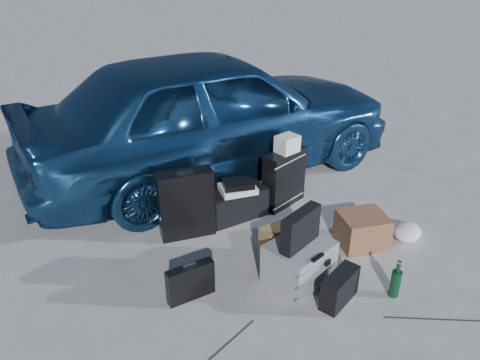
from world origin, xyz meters
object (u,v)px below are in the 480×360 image
duffel_bag (237,204)px  cardboard_box (362,230)px  suitcase_right (284,178)px  green_bottle (396,279)px  suitcase_left (186,204)px  briefcase (190,282)px  pelican_case (299,262)px  car (213,113)px

duffel_bag → cardboard_box: size_ratio=1.48×
suitcase_right → green_bottle: 1.75m
suitcase_left → cardboard_box: 1.74m
suitcase_right → cardboard_box: 1.07m
briefcase → suitcase_right: suitcase_right is taller
suitcase_left → pelican_case: bearing=-53.8°
green_bottle → suitcase_left: bearing=121.5°
pelican_case → cardboard_box: 0.87m
briefcase → suitcase_left: 0.97m
green_bottle → pelican_case: bearing=134.1°
green_bottle → car: bearing=92.6°
briefcase → green_bottle: 1.71m
car → green_bottle: car is taller
suitcase_right → duffel_bag: (-0.60, 0.02, -0.16)m
suitcase_left → duffel_bag: bearing=14.0°
suitcase_left → suitcase_right: bearing=12.3°
car → green_bottle: 2.95m
suitcase_left → green_bottle: suitcase_left is taller
duffel_bag → car: bearing=73.5°
pelican_case → briefcase: size_ratio=1.29×
pelican_case → green_bottle: pelican_case is taller
suitcase_left → duffel_bag: suitcase_left is taller
pelican_case → duffel_bag: (0.09, 1.18, -0.03)m
pelican_case → duffel_bag: pelican_case is taller
cardboard_box → green_bottle: (-0.30, -0.69, 0.01)m
cardboard_box → pelican_case: bearing=-172.6°
cardboard_box → green_bottle: 0.76m
suitcase_right → car: bearing=87.3°
briefcase → green_bottle: (1.46, -0.88, 0.01)m
pelican_case → suitcase_left: bearing=100.7°
briefcase → green_bottle: bearing=-29.9°
suitcase_left → cardboard_box: size_ratio=1.61×
pelican_case → suitcase_right: 1.35m
pelican_case → suitcase_left: size_ratio=0.75×
briefcase → suitcase_left: bearing=66.7°
pelican_case → suitcase_left: 1.28m
briefcase → suitcase_left: (0.39, 0.87, 0.19)m
suitcase_left → cardboard_box: (1.37, -1.05, -0.19)m
suitcase_left → green_bottle: (1.07, -1.75, -0.18)m
suitcase_right → duffel_bag: size_ratio=0.99×
suitcase_left → suitcase_right: (1.19, -0.01, -0.03)m
pelican_case → suitcase_right: suitcase_right is taller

